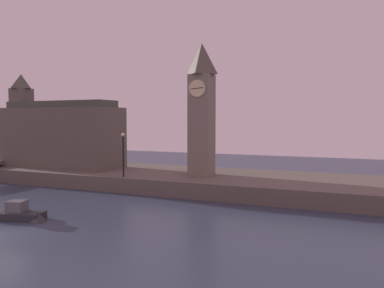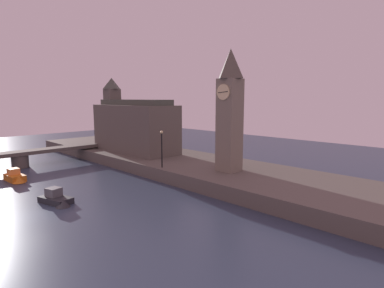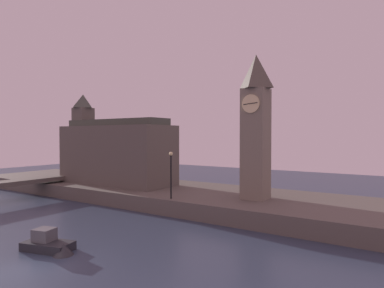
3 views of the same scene
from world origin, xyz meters
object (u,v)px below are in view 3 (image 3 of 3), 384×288
(parliament_hall, at_px, (114,151))
(streetlamp, at_px, (171,170))
(boat_barge_dark, at_px, (52,245))
(clock_tower, at_px, (256,124))

(parliament_hall, bearing_deg, streetlamp, -19.92)
(parliament_hall, height_order, boat_barge_dark, parliament_hall)
(parliament_hall, relative_size, streetlamp, 3.40)
(parliament_hall, relative_size, boat_barge_dark, 3.54)
(parliament_hall, height_order, streetlamp, parliament_hall)
(streetlamp, relative_size, boat_barge_dark, 1.04)
(clock_tower, height_order, parliament_hall, clock_tower)
(parliament_hall, bearing_deg, boat_barge_dark, -54.38)
(clock_tower, relative_size, boat_barge_dark, 3.18)
(streetlamp, bearing_deg, boat_barge_dark, -91.15)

